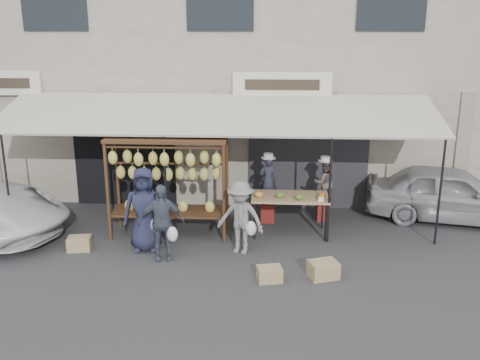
% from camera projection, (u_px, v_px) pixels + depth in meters
% --- Properties ---
extents(ground_plane, '(90.00, 90.00, 0.00)m').
position_uv_depth(ground_plane, '(207.00, 262.00, 10.66)').
color(ground_plane, '#2D2D30').
extents(shophouse, '(24.00, 6.15, 7.30)m').
position_uv_depth(shophouse, '(230.00, 56.00, 15.86)').
color(shophouse, '#B5A894').
rests_on(shophouse, ground_plane).
extents(awning, '(10.00, 2.35, 2.92)m').
position_uv_depth(awning, '(217.00, 115.00, 12.12)').
color(awning, '#BAB7AB').
rests_on(awning, ground_plane).
extents(banana_rack, '(2.60, 0.90, 2.24)m').
position_uv_depth(banana_rack, '(168.00, 168.00, 11.56)').
color(banana_rack, '#492F18').
rests_on(banana_rack, ground_plane).
extents(produce_table, '(1.70, 0.90, 1.04)m').
position_uv_depth(produce_table, '(290.00, 198.00, 11.80)').
color(produce_table, tan).
rests_on(produce_table, ground_plane).
extents(vendor_left, '(0.43, 0.30, 1.15)m').
position_uv_depth(vendor_left, '(268.00, 180.00, 12.56)').
color(vendor_left, '#272939').
rests_on(vendor_left, stool_left).
extents(vendor_right, '(0.64, 0.56, 1.11)m').
position_uv_depth(vendor_right, '(324.00, 182.00, 12.66)').
color(vendor_right, '#63504D').
rests_on(vendor_right, stool_right).
extents(customer_left, '(0.92, 0.66, 1.77)m').
position_uv_depth(customer_left, '(144.00, 210.00, 10.99)').
color(customer_left, '#20233D').
rests_on(customer_left, ground_plane).
extents(customer_mid, '(0.98, 0.58, 1.56)m').
position_uv_depth(customer_mid, '(161.00, 222.00, 10.59)').
color(customer_mid, '#484F5F').
rests_on(customer_mid, ground_plane).
extents(customer_right, '(1.11, 0.83, 1.53)m').
position_uv_depth(customer_right, '(240.00, 217.00, 10.89)').
color(customer_right, slate).
rests_on(customer_right, ground_plane).
extents(stool_left, '(0.38, 0.38, 0.45)m').
position_uv_depth(stool_left, '(267.00, 212.00, 12.78)').
color(stool_left, maroon).
rests_on(stool_left, ground_plane).
extents(stool_right, '(0.35, 0.35, 0.40)m').
position_uv_depth(stool_right, '(323.00, 212.00, 12.87)').
color(stool_right, maroon).
rests_on(stool_right, ground_plane).
extents(crate_near_a, '(0.51, 0.42, 0.27)m').
position_uv_depth(crate_near_a, '(269.00, 274.00, 9.83)').
color(crate_near_a, tan).
rests_on(crate_near_a, ground_plane).
extents(crate_near_b, '(0.63, 0.55, 0.31)m').
position_uv_depth(crate_near_b, '(323.00, 270.00, 9.95)').
color(crate_near_b, tan).
rests_on(crate_near_b, ground_plane).
extents(crate_far, '(0.52, 0.43, 0.28)m').
position_uv_depth(crate_far, '(79.00, 243.00, 11.18)').
color(crate_far, tan).
rests_on(crate_far, ground_plane).
extents(sedan, '(4.15, 2.36, 1.33)m').
position_uv_depth(sedan, '(451.00, 194.00, 12.75)').
color(sedan, '#A4A4AA').
rests_on(sedan, ground_plane).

